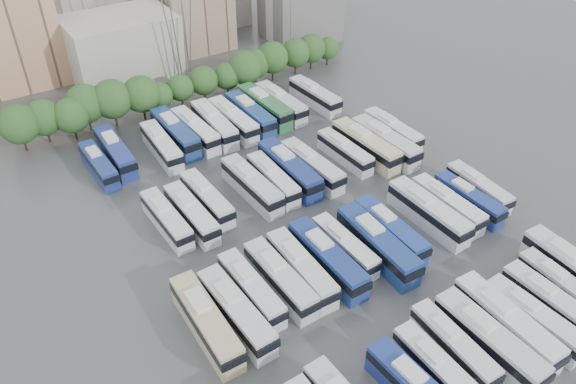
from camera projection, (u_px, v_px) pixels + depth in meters
ground at (331, 230)px, 73.93m from camera, size 220.00×220.00×0.00m
tree_line at (179, 84)px, 98.47m from camera, size 65.09×8.03×8.41m
city_buildings at (94, 21)px, 114.26m from camera, size 102.00×35.00×20.00m
bus_r0_s5 at (439, 371)px, 54.50m from camera, size 2.54×11.23×3.52m
bus_r0_s6 at (454, 345)px, 56.99m from camera, size 2.85×11.05×3.44m
bus_r0_s7 at (489, 340)px, 57.10m from camera, size 2.98×13.06×4.09m
bus_r0_s8 at (506, 323)px, 58.91m from camera, size 3.29×13.14×4.10m
bus_r0_s9 at (533, 318)px, 59.67m from camera, size 3.05×11.75×3.66m
bus_r0_s10 at (550, 302)px, 61.47m from camera, size 2.62×11.60×3.63m
bus_r0_s11 at (561, 286)px, 63.58m from camera, size 2.92×10.98×3.41m
bus_r0_s12 at (574, 269)px, 65.22m from camera, size 3.56×13.33×4.14m
bus_r1_s0 at (206, 322)px, 59.02m from camera, size 3.07×13.06×4.08m
bus_r1_s1 at (236, 312)px, 60.19m from camera, size 3.23×12.79×3.98m
bus_r1_s2 at (251, 289)px, 63.09m from camera, size 2.63×11.57×3.62m
bus_r1_s3 at (280, 279)px, 64.22m from camera, size 2.84×12.29×3.84m
bus_r1_s4 at (301, 268)px, 65.54m from camera, size 3.10×12.39×3.86m
bus_r1_s5 at (327, 259)px, 66.69m from camera, size 2.90×13.13×4.12m
bus_r1_s6 at (345, 246)px, 68.94m from camera, size 2.58×11.00×3.44m
bus_r1_s7 at (377, 244)px, 68.63m from camera, size 3.57×13.76×4.28m
bus_r1_s8 at (390, 230)px, 71.04m from camera, size 2.99×12.26×3.83m
bus_r1_s10 at (428, 212)px, 73.79m from camera, size 2.96×13.12×4.11m
bus_r1_s11 at (447, 204)px, 75.39m from camera, size 2.60×11.77×3.69m
bus_r1_s12 at (468, 199)px, 76.53m from camera, size 2.59×11.11×3.48m
bus_r1_s13 at (478, 188)px, 78.65m from camera, size 2.94×11.03×3.43m
bus_r2_s1 at (167, 219)px, 73.00m from camera, size 2.82×11.53×3.60m
bus_r2_s2 at (191, 214)px, 73.80m from camera, size 2.84×11.98×3.74m
bus_r2_s3 at (207, 198)px, 76.49m from camera, size 2.82×11.70×3.65m
bus_r2_s5 at (252, 185)px, 78.69m from camera, size 3.20×12.86×4.01m
bus_r2_s6 at (273, 179)px, 80.16m from camera, size 2.85×11.63×3.63m
bus_r2_s7 at (289, 169)px, 81.64m from camera, size 3.12×13.61×4.26m
bus_r2_s8 at (312, 166)px, 82.58m from camera, size 3.34×12.76×3.97m
bus_r2_s10 at (345, 152)px, 86.09m from camera, size 2.73×11.26×3.51m
bus_r2_s11 at (366, 145)px, 86.87m from camera, size 3.42×13.57×4.23m
bus_r2_s12 at (385, 142)px, 87.70m from camera, size 3.29×13.53×4.22m
bus_r2_s13 at (392, 130)px, 90.95m from camera, size 2.64×11.95×3.75m
bus_r3_s0 at (99, 165)px, 83.18m from camera, size 2.73×11.26×3.51m
bus_r3_s1 at (115, 152)px, 85.65m from camera, size 2.93×12.71×3.98m
bus_r3_s3 at (162, 146)px, 87.13m from camera, size 3.13×12.34×3.84m
bus_r3_s4 at (175, 132)px, 90.04m from camera, size 3.16×13.43×4.20m
bus_r3_s5 at (195, 130)px, 90.93m from camera, size 3.30×12.59×3.92m
bus_r3_s6 at (214, 124)px, 92.26m from camera, size 3.36×13.23×4.12m
bus_r3_s7 at (233, 120)px, 93.49m from camera, size 3.12×12.92×4.03m
bus_r3_s8 at (250, 114)px, 95.00m from camera, size 2.88×13.06×4.09m
bus_r3_s9 at (264, 106)px, 97.15m from camera, size 3.62×13.60×4.23m
bus_r3_s10 at (281, 103)px, 98.29m from camera, size 3.25×12.97×4.04m
bus_r3_s12 at (315, 96)px, 100.68m from camera, size 3.28×12.42×3.86m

